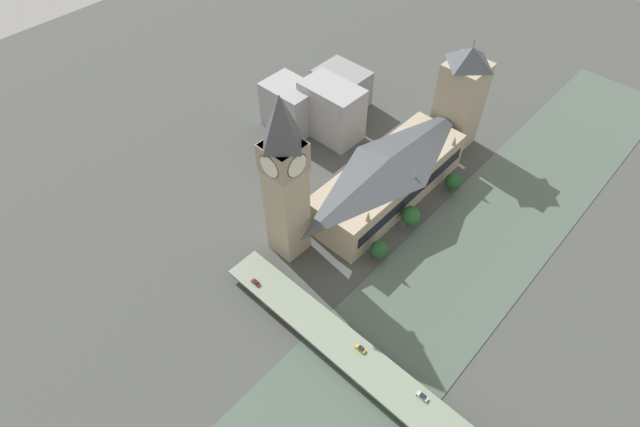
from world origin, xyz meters
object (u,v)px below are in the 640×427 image
Objects in this scene: clock_tower at (285,177)px; parliament_hall at (389,178)px; car_northbound_lead at (361,349)px; car_northbound_mid at (256,282)px; car_northbound_tail at (422,396)px; victoria_tower at (460,98)px; road_bridge at (367,366)px.

parliament_hall is at bearing -103.49° from clock_tower.
car_northbound_mid is (49.56, 6.51, 0.02)m from car_northbound_lead.
car_northbound_tail is at bearing -178.33° from car_northbound_lead.
car_northbound_lead is at bearing -172.52° from car_northbound_mid.
car_northbound_lead is 49.98m from car_northbound_mid.
parliament_hall is 20.71× the size of car_northbound_lead.
parliament_hall is 19.92× the size of car_northbound_mid.
victoria_tower is at bearing -71.28° from car_northbound_lead.
clock_tower is 69.46m from car_northbound_lead.
car_northbound_tail is at bearing 134.51° from parliament_hall.
car_northbound_lead is (-43.31, 127.78, -21.88)m from victoria_tower.
clock_tower is 0.59× the size of road_bridge.
car_northbound_tail is at bearing 118.88° from victoria_tower.
car_northbound_mid is (6.31, 78.51, -6.80)m from parliament_hall.
parliament_hall is at bearing -59.01° from car_northbound_lead.
victoria_tower is 14.30× the size of car_northbound_tail.
road_bridge is 55.35m from car_northbound_mid.
road_bridge is at bearing 123.11° from parliament_hall.
clock_tower reaches higher than road_bridge.
victoria_tower is 136.68m from car_northbound_lead.
victoria_tower reaches higher than car_northbound_lead.
car_northbound_tail is (-21.10, -3.77, 1.64)m from road_bridge.
parliament_hall is 20.46× the size of car_northbound_tail.
victoria_tower reaches higher than road_bridge.
car_northbound_mid is at bearing 104.09° from clock_tower.
clock_tower is 92.24m from car_northbound_tail.
car_northbound_mid is at bearing 85.41° from parliament_hall.
clock_tower is 110.47m from victoria_tower.
car_northbound_lead reaches higher than car_northbound_tail.
clock_tower reaches higher than car_northbound_mid.
clock_tower is 75.74m from road_bridge.
clock_tower is 19.49× the size of car_northbound_lead.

